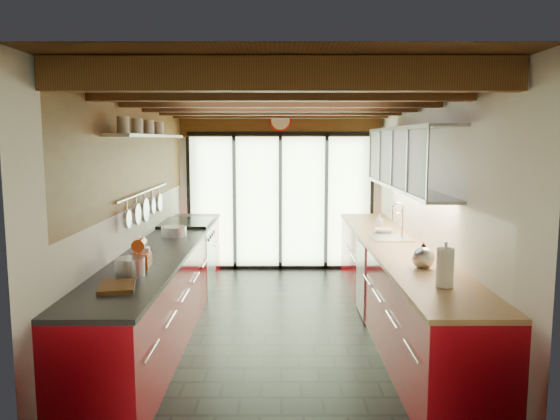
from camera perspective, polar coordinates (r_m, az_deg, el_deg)
The scene contains 18 objects.
ground at distance 6.21m, azimuth 0.08°, elevation -12.00°, with size 5.50×5.50×0.00m, color black.
room_shell at distance 5.87m, azimuth 0.08°, elevation 3.40°, with size 5.50×5.50×5.50m.
ceiling_beams at distance 6.25m, azimuth 0.08°, elevation 11.06°, with size 3.14×5.06×4.90m.
glass_door at distance 8.56m, azimuth 0.04°, elevation 4.70°, with size 2.95×0.10×2.90m.
left_counter at distance 6.20m, azimuth -11.89°, elevation -7.73°, with size 0.68×5.00×0.92m.
range_stove at distance 7.58m, azimuth -9.66°, elevation -4.83°, with size 0.66×0.90×0.97m.
right_counter at distance 6.21m, azimuth 12.03°, elevation -7.72°, with size 0.68×5.00×0.92m.
sink_assembly at distance 6.49m, azimuth 11.54°, elevation -2.54°, with size 0.45×0.52×0.43m.
upper_cabinets_right at distance 6.33m, azimuth 13.20°, elevation 5.28°, with size 0.34×3.00×3.00m.
left_wall_fixtures at distance 6.22m, azimuth -13.64°, elevation 5.19°, with size 0.28×2.60×0.96m.
stand_mixer at distance 5.10m, azimuth -14.37°, elevation -4.59°, with size 0.19×0.31×0.27m.
pot_large at distance 4.77m, azimuth -15.41°, elevation -5.78°, with size 0.25×0.25×0.16m, color silver.
pot_small at distance 6.60m, azimuth -11.03°, elevation -2.20°, with size 0.30×0.30×0.11m, color silver.
cutting_board at distance 4.43m, azimuth -16.67°, elevation -7.66°, with size 0.27×0.37×0.03m, color brown.
kettle at distance 5.05m, azimuth 14.74°, elevation -4.70°, with size 0.21×0.26×0.24m.
paper_towel at distance 4.44m, azimuth 16.86°, elevation -5.82°, with size 0.17×0.17×0.36m.
soap_bottle at distance 7.14m, azimuth 10.31°, elevation -1.17°, with size 0.08×0.09×0.19m, color silver.
bowl at distance 6.81m, azimuth 10.83°, elevation -2.16°, with size 0.23×0.23×0.06m, color silver.
Camera 1 is at (-0.02, -5.86, 2.06)m, focal length 35.00 mm.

